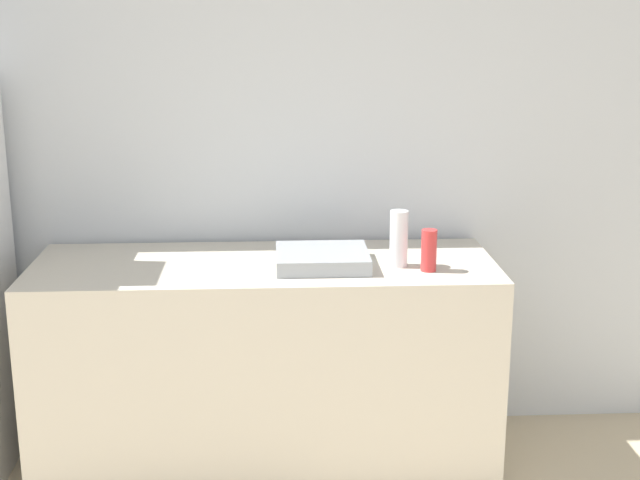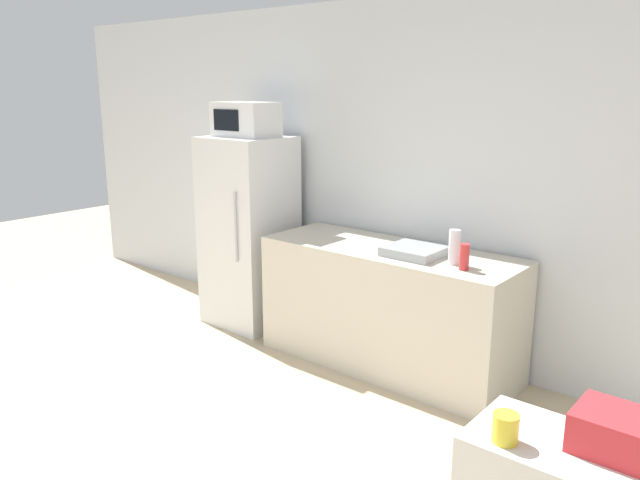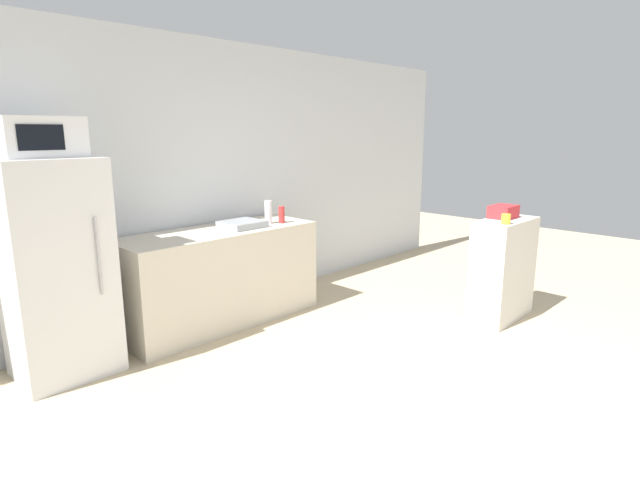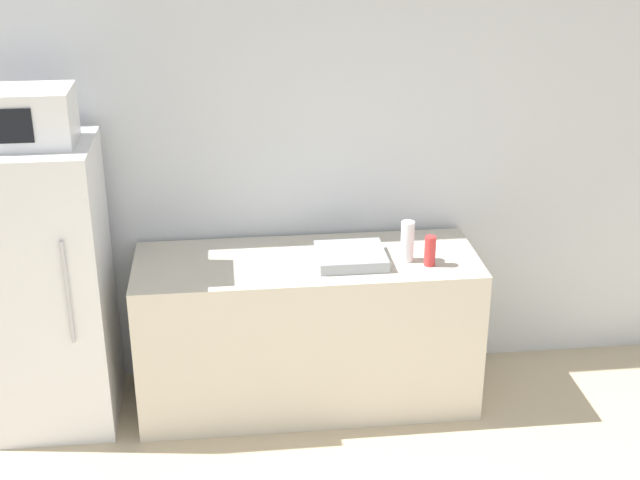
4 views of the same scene
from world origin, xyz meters
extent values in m
cube|color=silver|center=(0.00, 3.26, 1.30)|extent=(8.00, 0.06, 2.60)
cube|color=beige|center=(0.12, 2.87, 0.44)|extent=(1.86, 0.67, 0.88)
cube|color=#9EA3A8|center=(0.35, 2.81, 0.91)|extent=(0.36, 0.34, 0.06)
cylinder|color=silver|center=(0.65, 2.79, 0.99)|extent=(0.07, 0.07, 0.22)
cylinder|color=red|center=(0.76, 2.72, 0.96)|extent=(0.06, 0.06, 0.16)
camera|label=1|loc=(0.17, -0.57, 1.88)|focal=50.00mm
camera|label=2|loc=(2.43, -0.68, 1.98)|focal=35.00mm
camera|label=3|loc=(-2.41, -0.90, 1.75)|focal=28.00mm
camera|label=4|loc=(-0.30, -1.47, 2.88)|focal=50.00mm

